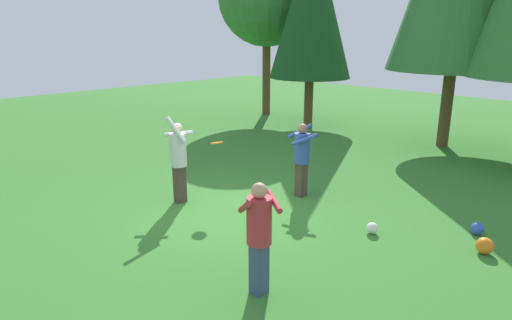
{
  "coord_description": "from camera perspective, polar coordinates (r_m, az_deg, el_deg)",
  "views": [
    {
      "loc": [
        6.41,
        -5.57,
        3.51
      ],
      "look_at": [
        0.42,
        0.42,
        1.05
      ],
      "focal_mm": 31.4,
      "sensor_mm": 36.0,
      "label": 1
    }
  ],
  "objects": [
    {
      "name": "ball_orange",
      "position": [
        8.3,
        27.12,
        -9.7
      ],
      "size": [
        0.28,
        0.28,
        0.28
      ],
      "primitive_type": "sphere",
      "color": "orange",
      "rests_on": "ground_plane"
    },
    {
      "name": "person_bystander",
      "position": [
        6.04,
        0.4,
        -8.86
      ],
      "size": [
        0.71,
        0.69,
        1.61
      ],
      "rotation": [
        0.0,
        0.0,
        2.6
      ],
      "color": "#38476B",
      "rests_on": "ground_plane"
    },
    {
      "name": "ball_white",
      "position": [
        8.36,
        14.59,
        -8.4
      ],
      "size": [
        0.21,
        0.21,
        0.21
      ],
      "primitive_type": "sphere",
      "color": "white",
      "rests_on": "ground_plane"
    },
    {
      "name": "person_thrower",
      "position": [
        9.39,
        -9.86,
        0.55
      ],
      "size": [
        0.68,
        0.68,
        1.88
      ],
      "rotation": [
        0.0,
        0.0,
        0.84
      ],
      "color": "#4C382D",
      "rests_on": "ground_plane"
    },
    {
      "name": "ground_plane",
      "position": [
        9.2,
        -3.73,
        -6.28
      ],
      "size": [
        40.0,
        40.0,
        0.0
      ],
      "primitive_type": "plane",
      "color": "#387A2D"
    },
    {
      "name": "ball_blue",
      "position": [
        8.98,
        26.37,
        -7.83
      ],
      "size": [
        0.23,
        0.23,
        0.23
      ],
      "primitive_type": "sphere",
      "color": "blue",
      "rests_on": "ground_plane"
    },
    {
      "name": "frisbee",
      "position": [
        9.26,
        -5.0,
        2.19
      ],
      "size": [
        0.33,
        0.33,
        0.08
      ],
      "color": "orange"
    },
    {
      "name": "person_catcher",
      "position": [
        9.65,
        5.87,
        0.78
      ],
      "size": [
        0.71,
        0.72,
        1.62
      ],
      "rotation": [
        0.0,
        0.0,
        -2.19
      ],
      "color": "#4C382D",
      "rests_on": "ground_plane"
    },
    {
      "name": "tree_left",
      "position": [
        16.96,
        7.12,
        19.23
      ],
      "size": [
        2.97,
        2.97,
        7.11
      ],
      "color": "brown",
      "rests_on": "ground_plane"
    }
  ]
}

